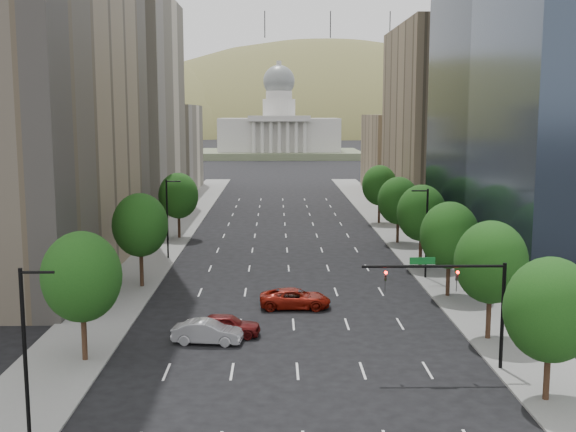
{
  "coord_description": "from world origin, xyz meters",
  "views": [
    {
      "loc": [
        -1.37,
        -12.73,
        16.27
      ],
      "look_at": [
        -0.36,
        43.69,
        8.0
      ],
      "focal_mm": 43.74,
      "sensor_mm": 36.0,
      "label": 1
    }
  ],
  "objects": [
    {
      "name": "traffic_signal",
      "position": [
        10.53,
        30.0,
        5.17
      ],
      "size": [
        9.12,
        0.4,
        7.38
      ],
      "color": "black",
      "rests_on": "ground"
    },
    {
      "name": "sidewalk_right",
      "position": [
        15.5,
        60.0,
        0.07
      ],
      "size": [
        6.0,
        200.0,
        0.15
      ],
      "primitive_type": "cube",
      "color": "slate",
      "rests_on": "ground"
    },
    {
      "name": "tree_right_0",
      "position": [
        14.0,
        25.0,
        5.39
      ],
      "size": [
        5.2,
        5.2,
        8.39
      ],
      "color": "#382316",
      "rests_on": "ground"
    },
    {
      "name": "capitol",
      "position": [
        0.0,
        249.71,
        8.58
      ],
      "size": [
        60.0,
        40.0,
        35.2
      ],
      "color": "#596647",
      "rests_on": "ground"
    },
    {
      "name": "car_maroon",
      "position": [
        -5.0,
        37.16,
        0.85
      ],
      "size": [
        5.04,
        2.16,
        1.7
      ],
      "primitive_type": "imported",
      "rotation": [
        0.0,
        0.0,
        1.54
      ],
      "color": "#510D0D",
      "rests_on": "ground"
    },
    {
      "name": "parking_tan_right",
      "position": [
        25.0,
        100.0,
        15.0
      ],
      "size": [
        14.0,
        30.0,
        30.0
      ],
      "primitive_type": "cube",
      "color": "#8C7759",
      "rests_on": "ground"
    },
    {
      "name": "midrise_cream_left",
      "position": [
        -25.0,
        103.0,
        17.5
      ],
      "size": [
        14.0,
        30.0,
        35.0
      ],
      "primitive_type": "cube",
      "color": "beige",
      "rests_on": "ground"
    },
    {
      "name": "car_red_far",
      "position": [
        0.26,
        44.65,
        0.83
      ],
      "size": [
        6.02,
        2.86,
        1.66
      ],
      "primitive_type": "imported",
      "rotation": [
        0.0,
        0.0,
        1.55
      ],
      "color": "maroon",
      "rests_on": "ground"
    },
    {
      "name": "tree_right_3",
      "position": [
        14.0,
        60.0,
        5.89
      ],
      "size": [
        5.2,
        5.2,
        8.89
      ],
      "color": "#382316",
      "rests_on": "ground"
    },
    {
      "name": "tree_right_2",
      "position": [
        14.0,
        48.0,
        5.6
      ],
      "size": [
        5.2,
        5.2,
        8.61
      ],
      "color": "#382316",
      "rests_on": "ground"
    },
    {
      "name": "car_silver",
      "position": [
        -6.26,
        35.64,
        0.82
      ],
      "size": [
        5.18,
        2.35,
        1.65
      ],
      "primitive_type": "imported",
      "rotation": [
        0.0,
        0.0,
        1.45
      ],
      "color": "#A6A7AC",
      "rests_on": "ground"
    },
    {
      "name": "filler_left",
      "position": [
        -25.0,
        136.0,
        9.0
      ],
      "size": [
        14.0,
        26.0,
        18.0
      ],
      "primitive_type": "cube",
      "color": "beige",
      "rests_on": "ground"
    },
    {
      "name": "streetlight_rn",
      "position": [
        13.44,
        55.0,
        4.84
      ],
      "size": [
        1.7,
        0.2,
        9.0
      ],
      "color": "black",
      "rests_on": "ground"
    },
    {
      "name": "tree_right_5",
      "position": [
        14.0,
        90.0,
        5.75
      ],
      "size": [
        5.2,
        5.2,
        8.75
      ],
      "color": "#382316",
      "rests_on": "ground"
    },
    {
      "name": "sidewalk_left",
      "position": [
        -15.5,
        60.0,
        0.07
      ],
      "size": [
        6.0,
        200.0,
        0.15
      ],
      "primitive_type": "cube",
      "color": "slate",
      "rests_on": "ground"
    },
    {
      "name": "tree_left_2",
      "position": [
        -14.0,
        78.0,
        5.68
      ],
      "size": [
        5.2,
        5.2,
        8.68
      ],
      "color": "#382316",
      "rests_on": "ground"
    },
    {
      "name": "streetlight_ln",
      "position": [
        -13.44,
        65.0,
        4.84
      ],
      "size": [
        1.7,
        0.2,
        9.0
      ],
      "color": "black",
      "rests_on": "ground"
    },
    {
      "name": "tree_right_1",
      "position": [
        14.0,
        36.0,
        5.75
      ],
      "size": [
        5.2,
        5.2,
        8.75
      ],
      "color": "#382316",
      "rests_on": "ground"
    },
    {
      "name": "tree_left_0",
      "position": [
        -14.0,
        32.0,
        5.75
      ],
      "size": [
        5.2,
        5.2,
        8.75
      ],
      "color": "#382316",
      "rests_on": "ground"
    },
    {
      "name": "foothills",
      "position": [
        34.67,
        599.39,
        -37.78
      ],
      "size": [
        720.0,
        413.0,
        263.0
      ],
      "color": "olive",
      "rests_on": "ground"
    },
    {
      "name": "filler_right",
      "position": [
        25.0,
        133.0,
        8.0
      ],
      "size": [
        14.0,
        26.0,
        16.0
      ],
      "primitive_type": "cube",
      "color": "#8C7759",
      "rests_on": "ground"
    },
    {
      "name": "streetlight_ls",
      "position": [
        -13.44,
        20.0,
        4.84
      ],
      "size": [
        1.7,
        0.2,
        9.0
      ],
      "color": "black",
      "rests_on": "ground"
    },
    {
      "name": "tree_right_4",
      "position": [
        14.0,
        74.0,
        5.46
      ],
      "size": [
        5.2,
        5.2,
        8.46
      ],
      "color": "#382316",
      "rests_on": "ground"
    },
    {
      "name": "tree_left_1",
      "position": [
        -14.0,
        52.0,
        5.96
      ],
      "size": [
        5.2,
        5.2,
        8.97
      ],
      "color": "#382316",
      "rests_on": "ground"
    }
  ]
}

